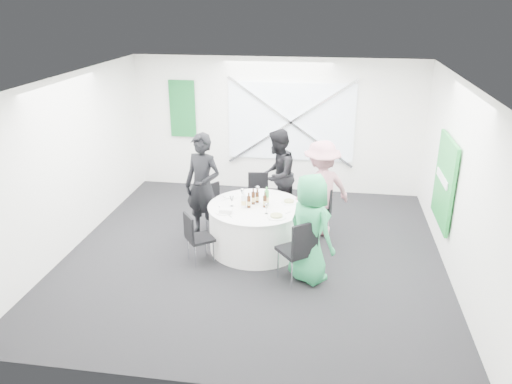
# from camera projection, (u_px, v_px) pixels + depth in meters

# --- Properties ---
(floor) EXTENTS (6.00, 6.00, 0.00)m
(floor) POSITION_uv_depth(u_px,v_px,m) (254.00, 253.00, 8.15)
(floor) COLOR black
(floor) RESTS_ON ground
(ceiling) EXTENTS (6.00, 6.00, 0.00)m
(ceiling) POSITION_uv_depth(u_px,v_px,m) (254.00, 80.00, 7.12)
(ceiling) COLOR white
(ceiling) RESTS_ON wall_back
(wall_back) EXTENTS (6.00, 0.00, 6.00)m
(wall_back) POSITION_uv_depth(u_px,v_px,m) (277.00, 126.00, 10.39)
(wall_back) COLOR white
(wall_back) RESTS_ON floor
(wall_front) EXTENTS (6.00, 0.00, 6.00)m
(wall_front) POSITION_uv_depth(u_px,v_px,m) (206.00, 272.00, 4.88)
(wall_front) COLOR white
(wall_front) RESTS_ON floor
(wall_left) EXTENTS (0.00, 6.00, 6.00)m
(wall_left) POSITION_uv_depth(u_px,v_px,m) (71.00, 163.00, 8.06)
(wall_left) COLOR white
(wall_left) RESTS_ON floor
(wall_right) EXTENTS (0.00, 6.00, 6.00)m
(wall_right) POSITION_uv_depth(u_px,v_px,m) (459.00, 183.00, 7.21)
(wall_right) COLOR white
(wall_right) RESTS_ON floor
(window_panel) EXTENTS (2.60, 0.03, 1.60)m
(window_panel) POSITION_uv_depth(u_px,v_px,m) (291.00, 122.00, 10.28)
(window_panel) COLOR silver
(window_panel) RESTS_ON wall_back
(window_brace_a) EXTENTS (2.63, 0.05, 1.84)m
(window_brace_a) POSITION_uv_depth(u_px,v_px,m) (291.00, 122.00, 10.24)
(window_brace_a) COLOR silver
(window_brace_a) RESTS_ON window_panel
(window_brace_b) EXTENTS (2.63, 0.05, 1.84)m
(window_brace_b) POSITION_uv_depth(u_px,v_px,m) (291.00, 122.00, 10.24)
(window_brace_b) COLOR silver
(window_brace_b) RESTS_ON window_panel
(green_banner) EXTENTS (0.55, 0.04, 1.20)m
(green_banner) POSITION_uv_depth(u_px,v_px,m) (182.00, 109.00, 10.52)
(green_banner) COLOR #135F26
(green_banner) RESTS_ON wall_back
(green_sign) EXTENTS (0.05, 1.20, 1.40)m
(green_sign) POSITION_uv_depth(u_px,v_px,m) (444.00, 181.00, 7.84)
(green_sign) COLOR #1A9034
(green_sign) RESTS_ON wall_right
(banquet_table) EXTENTS (1.56, 1.56, 0.76)m
(banquet_table) POSITION_uv_depth(u_px,v_px,m) (256.00, 227.00, 8.19)
(banquet_table) COLOR silver
(banquet_table) RESTS_ON floor
(chair_back) EXTENTS (0.44, 0.45, 0.87)m
(chair_back) POSITION_uv_depth(u_px,v_px,m) (258.00, 193.00, 9.28)
(chair_back) COLOR black
(chair_back) RESTS_ON floor
(chair_back_left) EXTENTS (0.53, 0.53, 0.83)m
(chair_back_left) POSITION_uv_depth(u_px,v_px,m) (215.00, 203.00, 8.87)
(chair_back_left) COLOR black
(chair_back_left) RESTS_ON floor
(chair_back_right) EXTENTS (0.57, 0.57, 0.92)m
(chair_back_right) POSITION_uv_depth(u_px,v_px,m) (319.00, 208.00, 8.53)
(chair_back_right) COLOR black
(chair_back_right) RESTS_ON floor
(chair_front_right) EXTENTS (0.64, 0.64, 1.00)m
(chair_front_right) POSITION_uv_depth(u_px,v_px,m) (300.00, 247.00, 7.10)
(chair_front_right) COLOR black
(chair_front_right) RESTS_ON floor
(chair_front_left) EXTENTS (0.53, 0.53, 0.83)m
(chair_front_left) POSITION_uv_depth(u_px,v_px,m) (196.00, 235.00, 7.69)
(chair_front_left) COLOR black
(chair_front_left) RESTS_ON floor
(person_man_back_left) EXTENTS (0.77, 0.63, 1.84)m
(person_man_back_left) POSITION_uv_depth(u_px,v_px,m) (203.00, 187.00, 8.43)
(person_man_back_left) COLOR black
(person_man_back_left) RESTS_ON floor
(person_man_back) EXTENTS (0.58, 0.89, 1.71)m
(person_man_back) POSITION_uv_depth(u_px,v_px,m) (277.00, 175.00, 9.14)
(person_man_back) COLOR black
(person_man_back) RESTS_ON floor
(person_woman_pink) EXTENTS (1.22, 1.02, 1.72)m
(person_woman_pink) POSITION_uv_depth(u_px,v_px,m) (321.00, 190.00, 8.43)
(person_woman_pink) COLOR #BA7883
(person_woman_pink) RESTS_ON floor
(person_woman_green) EXTENTS (0.94, 0.93, 1.64)m
(person_woman_green) POSITION_uv_depth(u_px,v_px,m) (310.00, 229.00, 7.13)
(person_woman_green) COLOR #289658
(person_woman_green) RESTS_ON floor
(plate_back) EXTENTS (0.27, 0.27, 0.01)m
(plate_back) POSITION_uv_depth(u_px,v_px,m) (264.00, 194.00, 8.49)
(plate_back) COLOR white
(plate_back) RESTS_ON banquet_table
(plate_back_left) EXTENTS (0.27, 0.27, 0.01)m
(plate_back_left) POSITION_uv_depth(u_px,v_px,m) (231.00, 196.00, 8.45)
(plate_back_left) COLOR white
(plate_back_left) RESTS_ON banquet_table
(plate_back_right) EXTENTS (0.25, 0.25, 0.04)m
(plate_back_right) POSITION_uv_depth(u_px,v_px,m) (289.00, 202.00, 8.18)
(plate_back_right) COLOR white
(plate_back_right) RESTS_ON banquet_table
(plate_front_right) EXTENTS (0.29, 0.29, 0.04)m
(plate_front_right) POSITION_uv_depth(u_px,v_px,m) (276.00, 216.00, 7.63)
(plate_front_right) COLOR white
(plate_front_right) RESTS_ON banquet_table
(plate_front_left) EXTENTS (0.25, 0.25, 0.01)m
(plate_front_left) POSITION_uv_depth(u_px,v_px,m) (224.00, 212.00, 7.80)
(plate_front_left) COLOR white
(plate_front_left) RESTS_ON banquet_table
(napkin) EXTENTS (0.21, 0.15, 0.05)m
(napkin) POSITION_uv_depth(u_px,v_px,m) (226.00, 210.00, 7.77)
(napkin) COLOR silver
(napkin) RESTS_ON plate_front_left
(beer_bottle_a) EXTENTS (0.06, 0.06, 0.27)m
(beer_bottle_a) POSITION_uv_depth(u_px,v_px,m) (253.00, 198.00, 8.08)
(beer_bottle_a) COLOR #3D1C0B
(beer_bottle_a) RESTS_ON banquet_table
(beer_bottle_b) EXTENTS (0.06, 0.06, 0.24)m
(beer_bottle_b) POSITION_uv_depth(u_px,v_px,m) (257.00, 197.00, 8.15)
(beer_bottle_b) COLOR #3D1C0B
(beer_bottle_b) RESTS_ON banquet_table
(beer_bottle_c) EXTENTS (0.06, 0.06, 0.25)m
(beer_bottle_c) POSITION_uv_depth(u_px,v_px,m) (265.00, 202.00, 7.97)
(beer_bottle_c) COLOR #3D1C0B
(beer_bottle_c) RESTS_ON banquet_table
(beer_bottle_d) EXTENTS (0.06, 0.06, 0.25)m
(beer_bottle_d) POSITION_uv_depth(u_px,v_px,m) (249.00, 202.00, 7.95)
(beer_bottle_d) COLOR #3D1C0B
(beer_bottle_d) RESTS_ON banquet_table
(green_water_bottle) EXTENTS (0.08, 0.08, 0.31)m
(green_water_bottle) POSITION_uv_depth(u_px,v_px,m) (267.00, 198.00, 8.04)
(green_water_bottle) COLOR green
(green_water_bottle) RESTS_ON banquet_table
(clear_water_bottle) EXTENTS (0.08, 0.08, 0.28)m
(clear_water_bottle) POSITION_uv_depth(u_px,v_px,m) (244.00, 201.00, 7.95)
(clear_water_bottle) COLOR white
(clear_water_bottle) RESTS_ON banquet_table
(wine_glass_a) EXTENTS (0.07, 0.07, 0.17)m
(wine_glass_a) POSITION_uv_depth(u_px,v_px,m) (232.00, 199.00, 8.00)
(wine_glass_a) COLOR white
(wine_glass_a) RESTS_ON banquet_table
(wine_glass_b) EXTENTS (0.07, 0.07, 0.17)m
(wine_glass_b) POSITION_uv_depth(u_px,v_px,m) (266.00, 206.00, 7.72)
(wine_glass_b) COLOR white
(wine_glass_b) RESTS_ON banquet_table
(wine_glass_c) EXTENTS (0.07, 0.07, 0.17)m
(wine_glass_c) POSITION_uv_depth(u_px,v_px,m) (258.00, 189.00, 8.40)
(wine_glass_c) COLOR white
(wine_glass_c) RESTS_ON banquet_table
(wine_glass_d) EXTENTS (0.07, 0.07, 0.17)m
(wine_glass_d) POSITION_uv_depth(u_px,v_px,m) (242.00, 192.00, 8.29)
(wine_glass_d) COLOR white
(wine_glass_d) RESTS_ON banquet_table
(fork_a) EXTENTS (0.10, 0.13, 0.01)m
(fork_a) POSITION_uv_depth(u_px,v_px,m) (220.00, 208.00, 7.97)
(fork_a) COLOR silver
(fork_a) RESTS_ON banquet_table
(knife_a) EXTENTS (0.10, 0.13, 0.01)m
(knife_a) POSITION_uv_depth(u_px,v_px,m) (230.00, 216.00, 7.66)
(knife_a) COLOR silver
(knife_a) RESTS_ON banquet_table
(fork_b) EXTENTS (0.08, 0.14, 0.01)m
(fork_b) POSITION_uv_depth(u_px,v_px,m) (235.00, 195.00, 8.47)
(fork_b) COLOR silver
(fork_b) RESTS_ON banquet_table
(knife_b) EXTENTS (0.10, 0.13, 0.01)m
(knife_b) POSITION_uv_depth(u_px,v_px,m) (225.00, 200.00, 8.28)
(knife_b) COLOR silver
(knife_b) RESTS_ON banquet_table
(fork_c) EXTENTS (0.11, 0.13, 0.01)m
(fork_c) POSITION_uv_depth(u_px,v_px,m) (272.00, 219.00, 7.57)
(fork_c) COLOR silver
(fork_c) RESTS_ON banquet_table
(knife_c) EXTENTS (0.10, 0.13, 0.01)m
(knife_c) POSITION_uv_depth(u_px,v_px,m) (288.00, 213.00, 7.79)
(knife_c) COLOR silver
(knife_c) RESTS_ON banquet_table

